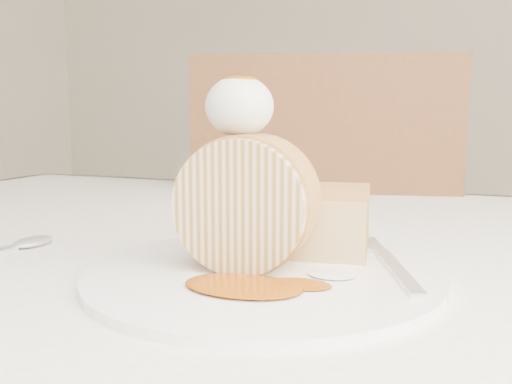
% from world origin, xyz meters
% --- Properties ---
extents(table, '(1.40, 0.90, 0.75)m').
position_xyz_m(table, '(0.00, 0.20, 0.66)').
color(table, white).
rests_on(table, ground).
extents(chair_far, '(0.56, 0.56, 0.99)m').
position_xyz_m(chair_far, '(-0.07, 0.70, 0.56)').
color(chair_far, brown).
rests_on(chair_far, ground).
extents(plate, '(0.34, 0.34, 0.01)m').
position_xyz_m(plate, '(0.04, 0.06, 0.75)').
color(plate, white).
rests_on(plate, table).
extents(roulade_slice, '(0.12, 0.07, 0.11)m').
position_xyz_m(roulade_slice, '(0.02, 0.07, 0.81)').
color(roulade_slice, '#CDB28F').
rests_on(roulade_slice, plate).
extents(cake_chunk, '(0.07, 0.07, 0.06)m').
position_xyz_m(cake_chunk, '(0.08, 0.13, 0.79)').
color(cake_chunk, '#BE8047').
rests_on(cake_chunk, plate).
extents(whipped_cream, '(0.06, 0.06, 0.05)m').
position_xyz_m(whipped_cream, '(0.01, 0.07, 0.90)').
color(whipped_cream, silver).
rests_on(whipped_cream, roulade_slice).
extents(caramel_drizzle, '(0.03, 0.02, 0.01)m').
position_xyz_m(caramel_drizzle, '(0.01, 0.07, 0.93)').
color(caramel_drizzle, '#8F3F05').
rests_on(caramel_drizzle, whipped_cream).
extents(caramel_pool, '(0.10, 0.07, 0.00)m').
position_xyz_m(caramel_pool, '(0.04, 0.01, 0.76)').
color(caramel_pool, '#8F3F05').
rests_on(caramel_pool, plate).
extents(fork, '(0.09, 0.18, 0.00)m').
position_xyz_m(fork, '(0.15, 0.09, 0.76)').
color(fork, silver).
rests_on(fork, plate).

